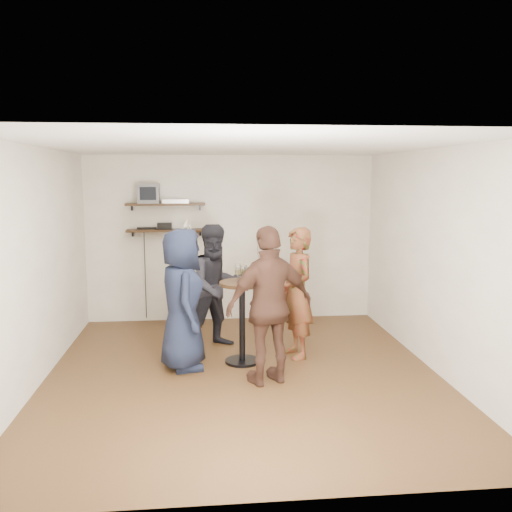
{
  "coord_description": "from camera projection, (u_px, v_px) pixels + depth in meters",
  "views": [
    {
      "loc": [
        -0.45,
        -5.99,
        2.28
      ],
      "look_at": [
        0.19,
        0.4,
        1.33
      ],
      "focal_mm": 38.0,
      "sensor_mm": 36.0,
      "label": 1
    }
  ],
  "objects": [
    {
      "name": "room",
      "position": [
        243.0,
        264.0,
        6.09
      ],
      "size": [
        4.58,
        5.08,
        2.68
      ],
      "color": "#412715",
      "rests_on": "ground"
    },
    {
      "name": "wine_glass_fr",
      "position": [
        247.0,
        272.0,
        6.49
      ],
      "size": [
        0.06,
        0.06,
        0.19
      ],
      "color": "silver",
      "rests_on": "drinks_table"
    },
    {
      "name": "wine_glass_bl",
      "position": [
        238.0,
        269.0,
        6.58
      ],
      "size": [
        0.07,
        0.07,
        0.21
      ],
      "color": "silver",
      "rests_on": "drinks_table"
    },
    {
      "name": "wine_glass_fl",
      "position": [
        238.0,
        271.0,
        6.47
      ],
      "size": [
        0.07,
        0.07,
        0.21
      ],
      "color": "silver",
      "rests_on": "drinks_table"
    },
    {
      "name": "person_brown",
      "position": [
        270.0,
        306.0,
        5.91
      ],
      "size": [
        1.11,
        0.76,
        1.75
      ],
      "primitive_type": "imported",
      "rotation": [
        0.0,
        0.0,
        3.5
      ],
      "color": "#40251B",
      "rests_on": "room"
    },
    {
      "name": "shelf_upper",
      "position": [
        166.0,
        204.0,
        8.25
      ],
      "size": [
        1.2,
        0.25,
        0.04
      ],
      "primitive_type": "cube",
      "color": "black",
      "rests_on": "room"
    },
    {
      "name": "vase_lilies",
      "position": [
        187.0,
        266.0,
        8.24
      ],
      "size": [
        0.2,
        0.21,
        1.08
      ],
      "rotation": [
        0.0,
        0.0,
        0.04
      ],
      "color": "silver",
      "rests_on": "side_table"
    },
    {
      "name": "drinks_table",
      "position": [
        242.0,
        311.0,
        6.58
      ],
      "size": [
        0.55,
        0.55,
        1.01
      ],
      "color": "black",
      "rests_on": "room"
    },
    {
      "name": "power_strip",
      "position": [
        147.0,
        228.0,
        8.32
      ],
      "size": [
        0.3,
        0.05,
        0.03
      ],
      "primitive_type": "cube",
      "color": "black",
      "rests_on": "shelf_lower"
    },
    {
      "name": "person_dark",
      "position": [
        217.0,
        286.0,
        7.19
      ],
      "size": [
        0.99,
        0.89,
        1.65
      ],
      "primitive_type": "imported",
      "rotation": [
        0.0,
        0.0,
        0.41
      ],
      "color": "black",
      "rests_on": "room"
    },
    {
      "name": "radio",
      "position": [
        165.0,
        226.0,
        8.29
      ],
      "size": [
        0.22,
        0.1,
        0.1
      ],
      "primitive_type": "cube",
      "color": "black",
      "rests_on": "shelf_lower"
    },
    {
      "name": "wine_glass_br",
      "position": [
        244.0,
        270.0,
        6.54
      ],
      "size": [
        0.07,
        0.07,
        0.2
      ],
      "color": "silver",
      "rests_on": "drinks_table"
    },
    {
      "name": "person_plaid",
      "position": [
        297.0,
        293.0,
        6.79
      ],
      "size": [
        0.52,
        0.68,
        1.65
      ],
      "primitive_type": "imported",
      "rotation": [
        0.0,
        0.0,
        -1.34
      ],
      "color": "#AE1323",
      "rests_on": "room"
    },
    {
      "name": "dvd_deck",
      "position": [
        176.0,
        201.0,
        8.26
      ],
      "size": [
        0.4,
        0.24,
        0.06
      ],
      "primitive_type": "cube",
      "color": "silver",
      "rests_on": "shelf_upper"
    },
    {
      "name": "shelf_lower",
      "position": [
        166.0,
        230.0,
        8.31
      ],
      "size": [
        1.2,
        0.25,
        0.04
      ],
      "primitive_type": "cube",
      "color": "black",
      "rests_on": "room"
    },
    {
      "name": "side_table",
      "position": [
        188.0,
        294.0,
        8.31
      ],
      "size": [
        0.5,
        0.5,
        0.58
      ],
      "rotation": [
        0.0,
        0.0,
        0.04
      ],
      "color": "black",
      "rests_on": "room"
    },
    {
      "name": "person_navy",
      "position": [
        182.0,
        299.0,
        6.37
      ],
      "size": [
        0.66,
        0.9,
        1.68
      ],
      "primitive_type": "imported",
      "rotation": [
        0.0,
        0.0,
        1.74
      ],
      "color": "black",
      "rests_on": "room"
    },
    {
      "name": "crt_monitor",
      "position": [
        149.0,
        193.0,
        8.2
      ],
      "size": [
        0.32,
        0.3,
        0.3
      ],
      "primitive_type": "cube",
      "color": "#59595B",
      "rests_on": "shelf_upper"
    }
  ]
}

